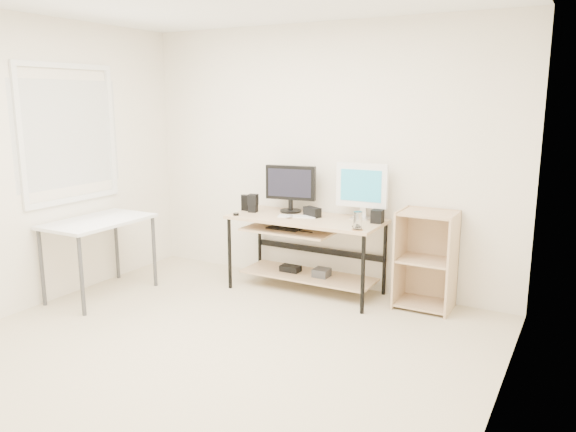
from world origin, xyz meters
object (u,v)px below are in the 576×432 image
Objects in this scene: desk at (304,238)px; shelf_unit at (427,259)px; audio_controller at (246,203)px; side_table at (99,228)px; black_monitor at (291,186)px; white_imac at (362,187)px.

desk is 1.19m from shelf_unit.
audio_controller is at bearing -175.03° from shelf_unit.
side_table is (-1.65, -1.06, 0.13)m from desk.
side_table is 1.93× the size of black_monitor.
desk is at bearing -172.23° from shelf_unit.
black_monitor is (-0.23, 0.15, 0.48)m from desk.
side_table is 1.11× the size of shelf_unit.
white_imac reaches higher than side_table.
desk is 9.12× the size of audio_controller.
white_imac is 3.24× the size of audio_controller.
desk is 1.67× the size of shelf_unit.
black_monitor is (1.42, 1.21, 0.35)m from side_table.
audio_controller reaches higher than side_table.
black_monitor is (-1.41, -0.01, 0.57)m from shelf_unit.
black_monitor is at bearing 146.95° from desk.
black_monitor reaches higher than side_table.
shelf_unit is 1.69× the size of white_imac.
shelf_unit is at bearing 23.33° from side_table.
audio_controller is (-1.19, -0.20, -0.23)m from white_imac.
shelf_unit is 5.47× the size of audio_controller.
audio_controller is at bearing 47.21° from side_table.
side_table is 1.87× the size of white_imac.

